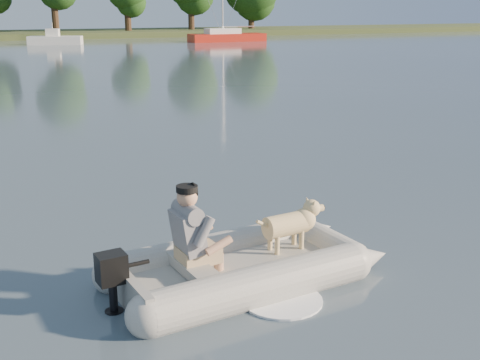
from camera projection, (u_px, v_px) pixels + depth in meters
name	position (u px, v px, depth m)	size (l,w,h in m)	color
water	(302.00, 266.00, 7.73)	(160.00, 160.00, 0.00)	slate
shore_bank	(18.00, 35.00, 62.57)	(160.00, 12.00, 0.70)	#47512D
dinghy	(244.00, 234.00, 7.23)	(4.59, 3.09, 1.38)	#979792
man	(190.00, 228.00, 6.88)	(0.72, 0.62, 1.07)	slate
dog	(286.00, 229.00, 7.60)	(0.93, 0.33, 0.62)	tan
outboard_motor	(113.00, 286.00, 6.51)	(0.41, 0.29, 0.78)	black
motorboat	(55.00, 34.00, 51.34)	(4.60, 1.77, 1.95)	white
sailboat	(226.00, 37.00, 55.91)	(7.19, 2.28, 9.84)	#A82013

